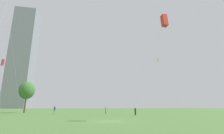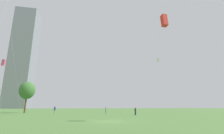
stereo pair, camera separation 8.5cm
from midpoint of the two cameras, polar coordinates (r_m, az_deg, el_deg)
The scene contains 9 objects.
ground at distance 20.20m, azimuth -1.07°, elevation -18.82°, with size 280.00×280.00×0.00m, color #4C7538.
person_standing_0 at distance 40.02m, azimuth -19.70°, elevation -14.11°, with size 0.40×0.40×1.79m.
person_standing_1 at distance 34.52m, azimuth 8.41°, elevation -15.14°, with size 0.35×0.35×1.56m.
person_standing_2 at distance 40.94m, azimuth -2.16°, elevation -15.07°, with size 0.34×0.34×1.54m.
kite_flying_0 at distance 25.69m, azimuth 18.21°, elevation 15.45°, with size 7.07×1.21×14.99m.
kite_flying_2 at distance 49.10m, azimuth 16.12°, elevation 2.32°, with size 8.27×3.83×15.66m.
kite_flying_5 at distance 49.05m, azimuth -34.22°, elevation 1.32°, with size 4.15×7.51×13.50m.
park_tree_2 at distance 52.77m, azimuth -27.99°, elevation -7.41°, with size 4.32×4.32×8.76m.
distant_highrise_0 at distance 172.06m, azimuth -29.05°, elevation 3.01°, with size 18.87×21.19×93.15m, color gray.
Camera 2 is at (-4.37, -19.64, 1.73)m, focal length 25.61 mm.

